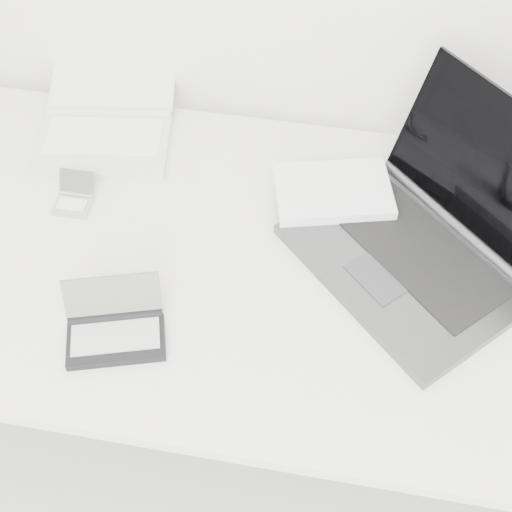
% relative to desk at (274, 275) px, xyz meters
% --- Properties ---
extents(desk, '(1.60, 0.80, 0.73)m').
position_rel_desk_xyz_m(desk, '(0.00, 0.00, 0.00)').
color(desk, white).
rests_on(desk, ground).
extents(laptop_large, '(0.61, 0.58, 0.28)m').
position_rel_desk_xyz_m(laptop_large, '(0.25, 0.09, 0.09)').
color(laptop_large, '#505254').
rests_on(laptop_large, desk).
extents(netbook_open_white, '(0.34, 0.41, 0.06)m').
position_rel_desk_xyz_m(netbook_open_white, '(-0.43, 0.29, 0.07)').
color(netbook_open_white, silver).
rests_on(netbook_open_white, desk).
extents(pda_silver, '(0.07, 0.09, 0.05)m').
position_rel_desk_xyz_m(pda_silver, '(-0.43, 0.08, 0.06)').
color(pda_silver, '#B8B8BD').
rests_on(pda_silver, desk).
extents(palmtop_charcoal, '(0.20, 0.18, 0.09)m').
position_rel_desk_xyz_m(palmtop_charcoal, '(-0.25, -0.21, 0.07)').
color(palmtop_charcoal, black).
rests_on(palmtop_charcoal, desk).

